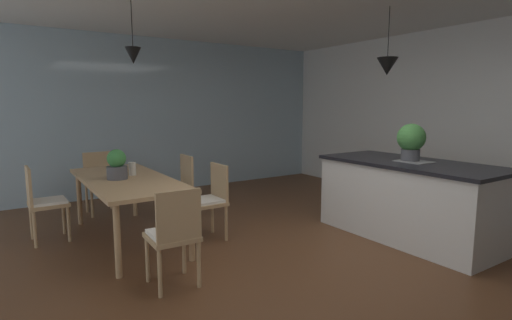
% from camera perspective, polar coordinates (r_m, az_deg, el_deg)
% --- Properties ---
extents(ground_plane, '(10.00, 8.40, 0.04)m').
position_cam_1_polar(ground_plane, '(4.04, 8.54, -14.97)').
color(ground_plane, brown).
extents(wall_back_kitchen, '(10.00, 0.12, 2.70)m').
position_cam_1_polar(wall_back_kitchen, '(6.39, 31.27, 5.07)').
color(wall_back_kitchen, white).
rests_on(wall_back_kitchen, ground_plane).
extents(window_wall_left_glazing, '(0.06, 8.40, 2.70)m').
position_cam_1_polar(window_wall_left_glazing, '(7.26, -13.23, 6.23)').
color(window_wall_left_glazing, '#9EB7C6').
rests_on(window_wall_left_glazing, ground_plane).
extents(dining_table, '(2.09, 0.88, 0.73)m').
position_cam_1_polar(dining_table, '(4.70, -18.26, -3.26)').
color(dining_table, tan).
rests_on(dining_table, ground_plane).
extents(chair_kitchen_end, '(0.41, 0.41, 0.87)m').
position_cam_1_polar(chair_kitchen_end, '(3.44, -11.82, -10.40)').
color(chair_kitchen_end, tan).
rests_on(chair_kitchen_end, ground_plane).
extents(chair_far_left, '(0.40, 0.40, 0.87)m').
position_cam_1_polar(chair_far_left, '(5.43, -11.22, -3.57)').
color(chair_far_left, tan).
rests_on(chair_far_left, ground_plane).
extents(chair_window_end, '(0.41, 0.41, 0.87)m').
position_cam_1_polar(chair_window_end, '(6.09, -21.69, -2.73)').
color(chair_window_end, tan).
rests_on(chair_window_end, ground_plane).
extents(chair_near_left, '(0.41, 0.41, 0.87)m').
position_cam_1_polar(chair_near_left, '(5.06, -28.47, -5.24)').
color(chair_near_left, tan).
rests_on(chair_near_left, ground_plane).
extents(chair_far_right, '(0.40, 0.40, 0.87)m').
position_cam_1_polar(chair_far_right, '(4.59, -6.75, -5.61)').
color(chair_far_right, tan).
rests_on(chair_far_right, ground_plane).
extents(kitchen_island, '(2.06, 0.97, 0.91)m').
position_cam_1_polar(kitchen_island, '(4.95, 21.35, -5.24)').
color(kitchen_island, silver).
rests_on(kitchen_island, ground_plane).
extents(pendant_over_table, '(0.18, 0.18, 0.70)m').
position_cam_1_polar(pendant_over_table, '(4.71, -17.39, 14.29)').
color(pendant_over_table, black).
extents(pendant_over_island_main, '(0.25, 0.25, 0.80)m').
position_cam_1_polar(pendant_over_island_main, '(5.09, 18.50, 12.77)').
color(pendant_over_island_main, black).
extents(potted_plant_on_island, '(0.32, 0.32, 0.44)m').
position_cam_1_polar(potted_plant_on_island, '(4.86, 21.58, 2.67)').
color(potted_plant_on_island, '#4C4C51').
rests_on(potted_plant_on_island, kitchen_island).
extents(potted_plant_on_table, '(0.22, 0.22, 0.34)m').
position_cam_1_polar(potted_plant_on_table, '(4.63, -19.54, -0.68)').
color(potted_plant_on_table, '#4C4C51').
rests_on(potted_plant_on_table, dining_table).
extents(vase_on_dining_table, '(0.09, 0.09, 0.15)m').
position_cam_1_polar(vase_on_dining_table, '(4.85, -17.51, -1.23)').
color(vase_on_dining_table, silver).
rests_on(vase_on_dining_table, dining_table).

